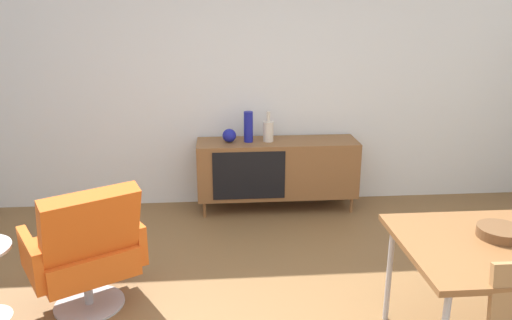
{
  "coord_description": "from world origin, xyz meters",
  "views": [
    {
      "loc": [
        -0.28,
        -2.45,
        2.02
      ],
      "look_at": [
        -0.02,
        0.83,
        0.99
      ],
      "focal_mm": 34.95,
      "sensor_mm": 36.0,
      "label": 1
    }
  ],
  "objects": [
    {
      "name": "wall_back",
      "position": [
        0.0,
        2.6,
        1.4
      ],
      "size": [
        6.8,
        0.12,
        2.8
      ],
      "primitive_type": "cube",
      "color": "silver",
      "rests_on": "ground_plane"
    },
    {
      "name": "sideboard",
      "position": [
        0.31,
        2.3,
        0.44
      ],
      "size": [
        1.6,
        0.45,
        0.72
      ],
      "color": "brown",
      "rests_on": "ground_plane"
    },
    {
      "name": "vase_cobalt",
      "position": [
        -0.16,
        2.3,
        0.79
      ],
      "size": [
        0.13,
        0.13,
        0.13
      ],
      "color": "navy",
      "rests_on": "sideboard"
    },
    {
      "name": "vase_sculptural_dark",
      "position": [
        0.22,
        2.3,
        0.83
      ],
      "size": [
        0.1,
        0.1,
        0.3
      ],
      "color": "beige",
      "rests_on": "sideboard"
    },
    {
      "name": "vase_ceramic_small",
      "position": [
        0.03,
        2.3,
        0.87
      ],
      "size": [
        0.09,
        0.09,
        0.3
      ],
      "color": "navy",
      "rests_on": "sideboard"
    },
    {
      "name": "wooden_bowl_on_table",
      "position": [
        1.32,
        0.03,
        0.77
      ],
      "size": [
        0.26,
        0.26,
        0.06
      ],
      "primitive_type": "cylinder",
      "color": "brown",
      "rests_on": "dining_table"
    },
    {
      "name": "lounge_chair_red",
      "position": [
        -1.17,
        0.61,
        0.47
      ],
      "size": [
        0.88,
        0.87,
        0.95
      ],
      "color": "#D85919",
      "rests_on": "ground_plane"
    }
  ]
}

